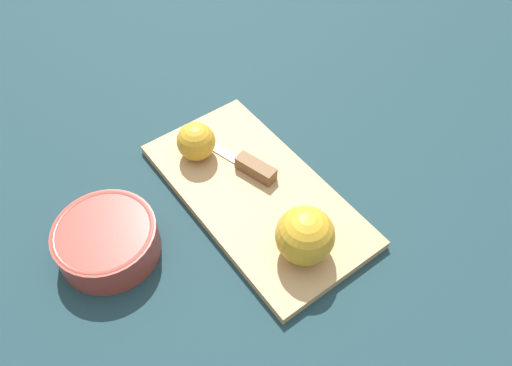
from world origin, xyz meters
TOP-DOWN VIEW (x-y plane):
  - ground_plane at (0.00, 0.00)m, footprint 4.00×4.00m
  - cutting_board at (0.00, 0.00)m, footprint 0.40×0.21m
  - apple_half_left at (-0.13, 0.01)m, footprint 0.09×0.09m
  - apple_half_right at (0.12, 0.03)m, footprint 0.06×0.06m
  - knife at (0.04, -0.02)m, footprint 0.17×0.07m
  - bowl at (0.05, 0.24)m, footprint 0.15×0.15m

SIDE VIEW (x-z plane):
  - ground_plane at x=0.00m, z-range 0.00..0.00m
  - cutting_board at x=0.00m, z-range 0.00..0.02m
  - knife at x=0.04m, z-range 0.01..0.04m
  - bowl at x=0.05m, z-range 0.00..0.06m
  - apple_half_right at x=0.12m, z-range 0.02..0.08m
  - apple_half_left at x=-0.13m, z-range 0.02..0.10m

